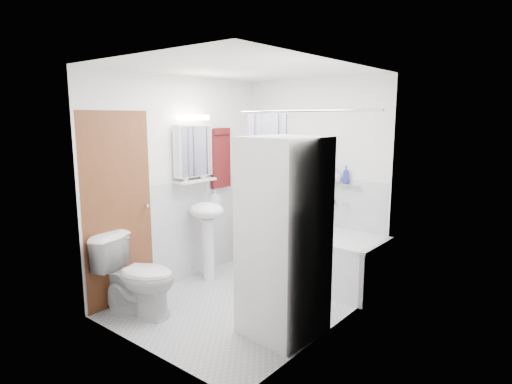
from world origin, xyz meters
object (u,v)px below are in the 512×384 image
Objects in this scene: sink at (207,223)px; toilet at (137,276)px; washer_dryer at (283,238)px; bathtub at (316,254)px.

toilet is (0.11, -1.08, -0.31)m from sink.
washer_dryer is 1.53m from toilet.
toilet is (-0.92, -1.85, 0.06)m from bathtub.
washer_dryer reaches higher than bathtub.
washer_dryer is at bearing -85.09° from toilet.
toilet reaches higher than bathtub.
washer_dryer reaches higher than toilet.
sink is 1.30× the size of toilet.
washer_dryer reaches higher than sink.
washer_dryer is at bearing -72.10° from bathtub.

